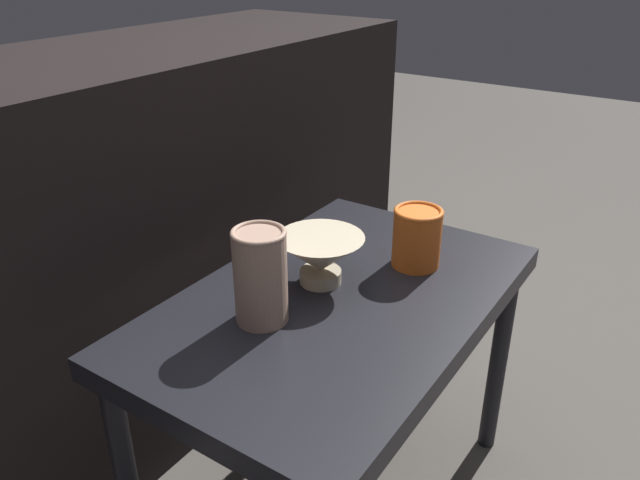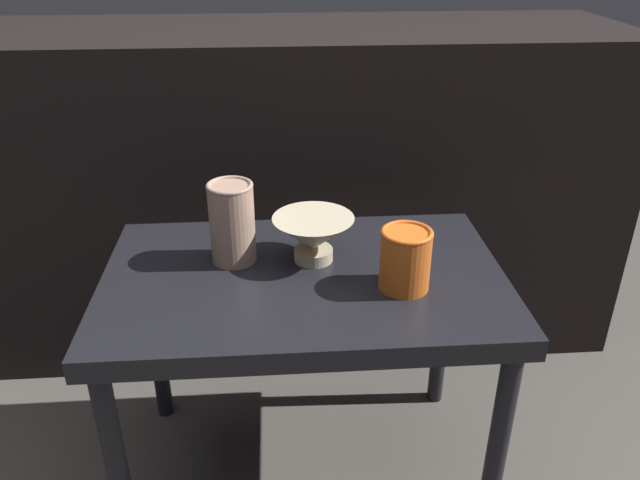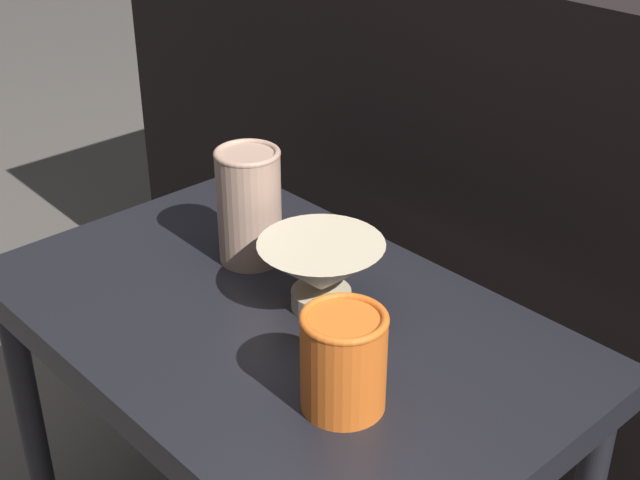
% 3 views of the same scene
% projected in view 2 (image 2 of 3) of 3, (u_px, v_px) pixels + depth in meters
% --- Properties ---
extents(ground_plane, '(8.00, 8.00, 0.00)m').
position_uv_depth(ground_plane, '(306.00, 466.00, 1.36)').
color(ground_plane, '#4C4742').
extents(table, '(0.73, 0.46, 0.49)m').
position_uv_depth(table, '(304.00, 299.00, 1.16)').
color(table, black).
rests_on(table, ground_plane).
extents(couch_backdrop, '(1.68, 0.50, 0.83)m').
position_uv_depth(couch_backdrop, '(293.00, 186.00, 1.69)').
color(couch_backdrop, black).
rests_on(couch_backdrop, ground_plane).
extents(bowl, '(0.15, 0.15, 0.09)m').
position_uv_depth(bowl, '(313.00, 235.00, 1.15)').
color(bowl, '#C1B293').
rests_on(bowl, table).
extents(vase_textured_left, '(0.08, 0.08, 0.15)m').
position_uv_depth(vase_textured_left, '(232.00, 222.00, 1.14)').
color(vase_textured_left, tan).
rests_on(vase_textured_left, table).
extents(vase_colorful_right, '(0.09, 0.09, 0.11)m').
position_uv_depth(vase_colorful_right, '(405.00, 258.00, 1.06)').
color(vase_colorful_right, orange).
rests_on(vase_colorful_right, table).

